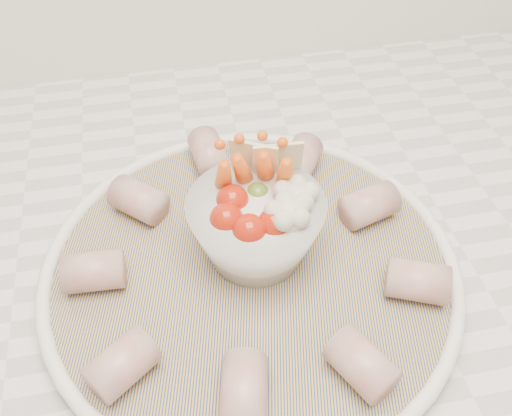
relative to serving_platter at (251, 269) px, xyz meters
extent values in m
cube|color=silver|center=(0.14, 0.05, -0.03)|extent=(2.04, 0.62, 0.04)
cylinder|color=navy|center=(0.00, 0.00, 0.00)|extent=(0.42, 0.42, 0.01)
torus|color=white|center=(0.00, 0.00, 0.00)|extent=(0.36, 0.36, 0.01)
sphere|color=#AD1D0B|center=(-0.02, 0.00, 0.06)|extent=(0.03, 0.03, 0.03)
sphere|color=#AD1D0B|center=(0.00, -0.01, 0.06)|extent=(0.03, 0.03, 0.03)
sphere|color=#AD1D0B|center=(0.02, -0.01, 0.06)|extent=(0.03, 0.03, 0.03)
sphere|color=#AD1D0B|center=(-0.01, 0.02, 0.06)|extent=(0.03, 0.03, 0.03)
sphere|color=#4E7226|center=(0.01, 0.03, 0.06)|extent=(0.02, 0.02, 0.02)
cone|color=#E15615|center=(0.00, 0.04, 0.07)|extent=(0.04, 0.04, 0.06)
cone|color=#E15615|center=(0.02, 0.04, 0.07)|extent=(0.03, 0.04, 0.06)
cone|color=#E15615|center=(0.04, 0.03, 0.07)|extent=(0.03, 0.04, 0.06)
cone|color=#E15615|center=(-0.01, 0.04, 0.07)|extent=(0.02, 0.04, 0.06)
sphere|color=beige|center=(0.04, 0.01, 0.06)|extent=(0.03, 0.03, 0.03)
sphere|color=beige|center=(0.03, -0.01, 0.06)|extent=(0.03, 0.03, 0.03)
cube|color=beige|center=(0.01, 0.06, 0.07)|extent=(0.04, 0.03, 0.05)
cube|color=beige|center=(0.03, 0.05, 0.07)|extent=(0.04, 0.01, 0.05)
cylinder|color=#A4504B|center=(0.12, 0.03, 0.02)|extent=(0.06, 0.04, 0.03)
cylinder|color=#A4504B|center=(0.07, 0.11, 0.02)|extent=(0.05, 0.06, 0.03)
cylinder|color=#A4504B|center=(-0.01, 0.14, 0.02)|extent=(0.04, 0.05, 0.03)
cylinder|color=#A4504B|center=(-0.09, 0.08, 0.02)|extent=(0.06, 0.06, 0.03)
cylinder|color=#A4504B|center=(-0.13, 0.01, 0.02)|extent=(0.05, 0.04, 0.03)
cylinder|color=#A4504B|center=(-0.11, -0.08, 0.02)|extent=(0.06, 0.05, 0.03)
cylinder|color=#A4504B|center=(-0.03, -0.12, 0.02)|extent=(0.04, 0.05, 0.03)
cylinder|color=#A4504B|center=(0.06, -0.12, 0.02)|extent=(0.05, 0.06, 0.03)
cylinder|color=#A4504B|center=(0.12, -0.05, 0.02)|extent=(0.06, 0.05, 0.03)
camera|label=1|loc=(-0.06, -0.30, 0.39)|focal=40.00mm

